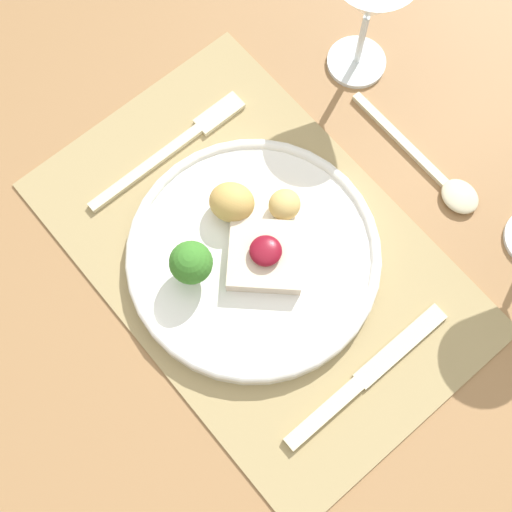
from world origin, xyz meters
The scene contains 8 objects.
ground_plane centered at (0.00, 0.00, 0.00)m, with size 8.00×8.00×0.00m, color gray.
dining_table centered at (0.00, 0.00, 0.65)m, with size 1.37×1.07×0.73m.
placemat centered at (0.00, 0.00, 0.73)m, with size 0.49×0.32×0.00m, color #9E895B.
dinner_plate centered at (0.00, -0.01, 0.75)m, with size 0.28×0.28×0.07m.
fork centered at (-0.16, 0.02, 0.74)m, with size 0.02×0.22×0.01m.
knife centered at (0.18, -0.01, 0.74)m, with size 0.02×0.22×0.01m.
spoon centered at (0.06, 0.22, 0.74)m, with size 0.20×0.04×0.01m.
wine_glass_far centered at (-0.11, 0.25, 0.85)m, with size 0.10×0.10×0.16m.
Camera 1 is at (0.19, -0.16, 1.48)m, focal length 50.00 mm.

